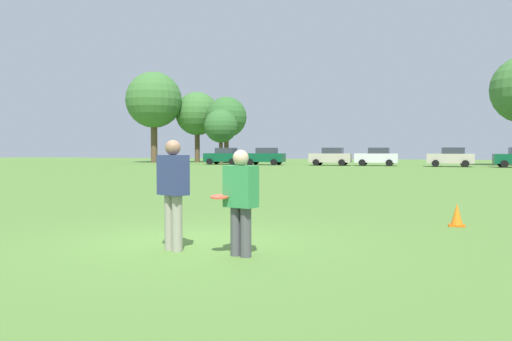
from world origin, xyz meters
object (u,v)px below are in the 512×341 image
at_px(player_thrower, 173,188).
at_px(parked_car_near_left, 224,156).
at_px(parked_car_mid_right, 377,157).
at_px(parked_car_near_right, 451,157).
at_px(traffic_cone, 457,215).
at_px(parked_car_mid_left, 265,156).
at_px(player_defender, 241,197).
at_px(parked_car_center, 331,156).
at_px(frisbee, 220,197).

bearing_deg(player_thrower, parked_car_near_left, 112.05).
height_order(parked_car_mid_right, parked_car_near_right, same).
bearing_deg(parked_car_near_right, parked_car_near_left, -179.63).
xyz_separation_m(traffic_cone, parked_car_near_left, (-22.36, 40.33, 0.69)).
relative_size(traffic_cone, parked_car_near_right, 0.11).
bearing_deg(parked_car_mid_left, player_thrower, -73.29).
relative_size(traffic_cone, parked_car_near_left, 0.11).
height_order(parked_car_mid_left, parked_car_near_right, same).
distance_m(player_defender, parked_car_near_left, 48.61).
height_order(parked_car_center, parked_car_mid_right, same).
distance_m(player_defender, parked_car_mid_right, 45.55).
bearing_deg(parked_car_near_left, parked_car_center, 1.52).
bearing_deg(traffic_cone, parked_car_mid_left, 113.68).
bearing_deg(frisbee, parked_car_mid_left, 107.66).
height_order(player_thrower, traffic_cone, player_thrower).
relative_size(player_thrower, player_defender, 1.10).
relative_size(frisbee, traffic_cone, 0.57).
distance_m(player_thrower, parked_car_mid_left, 46.50).
bearing_deg(player_thrower, parked_car_mid_left, 106.71).
bearing_deg(parked_car_near_left, parked_car_mid_left, -0.67).
bearing_deg(parked_car_mid_left, frisbee, -72.34).
bearing_deg(parked_car_mid_left, parked_car_center, 2.99).
relative_size(parked_car_mid_right, parked_car_near_right, 1.00).
relative_size(frisbee, parked_car_mid_right, 0.06).
distance_m(player_thrower, frisbee, 0.90).
relative_size(parked_car_center, parked_car_near_right, 1.00).
bearing_deg(parked_car_center, parked_car_near_left, -178.48).
relative_size(traffic_cone, parked_car_mid_left, 0.11).
height_order(frisbee, traffic_cone, frisbee).
bearing_deg(frisbee, player_thrower, 167.88).
bearing_deg(parked_car_near_right, parked_car_mid_left, -179.37).
distance_m(player_thrower, parked_car_mid_right, 45.43).
distance_m(parked_car_mid_left, parked_car_center, 6.99).
bearing_deg(traffic_cone, player_thrower, -135.22).
bearing_deg(parked_car_near_right, traffic_cone, -91.07).
xyz_separation_m(player_defender, frisbee, (-0.29, -0.13, 0.01)).
distance_m(player_defender, parked_car_center, 45.58).
bearing_deg(traffic_cone, player_defender, -125.99).
bearing_deg(parked_car_center, parked_car_near_right, -0.80).
relative_size(player_defender, frisbee, 5.84).
distance_m(traffic_cone, parked_car_mid_left, 43.98).
bearing_deg(parked_car_near_right, parked_car_center, 179.20).
bearing_deg(parked_car_center, traffic_cone, -75.27).
distance_m(player_defender, parked_car_mid_left, 46.90).
relative_size(parked_car_center, parked_car_mid_right, 1.00).
height_order(frisbee, parked_car_center, parked_car_center).
distance_m(parked_car_mid_right, parked_car_near_right, 6.91).
xyz_separation_m(player_defender, traffic_cone, (3.14, 4.32, -0.66)).
height_order(player_thrower, parked_car_near_left, parked_car_near_left).
relative_size(frisbee, parked_car_near_left, 0.06).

